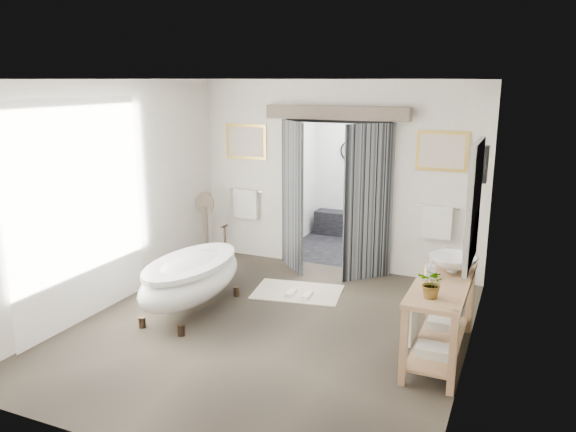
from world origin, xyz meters
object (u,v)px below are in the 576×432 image
(vanity, at_px, (438,312))
(rug, at_px, (298,292))
(clawfoot_tub, at_px, (191,277))
(basin, at_px, (453,264))

(vanity, relative_size, rug, 1.33)
(clawfoot_tub, relative_size, basin, 3.59)
(clawfoot_tub, height_order, basin, basin)
(basin, bearing_deg, rug, 150.26)
(rug, xyz_separation_m, basin, (2.14, -0.75, 0.93))
(rug, bearing_deg, basin, -19.41)
(clawfoot_tub, relative_size, rug, 1.58)
(clawfoot_tub, xyz_separation_m, vanity, (3.07, 0.01, 0.05))
(clawfoot_tub, bearing_deg, basin, 6.78)
(vanity, bearing_deg, clawfoot_tub, -179.85)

